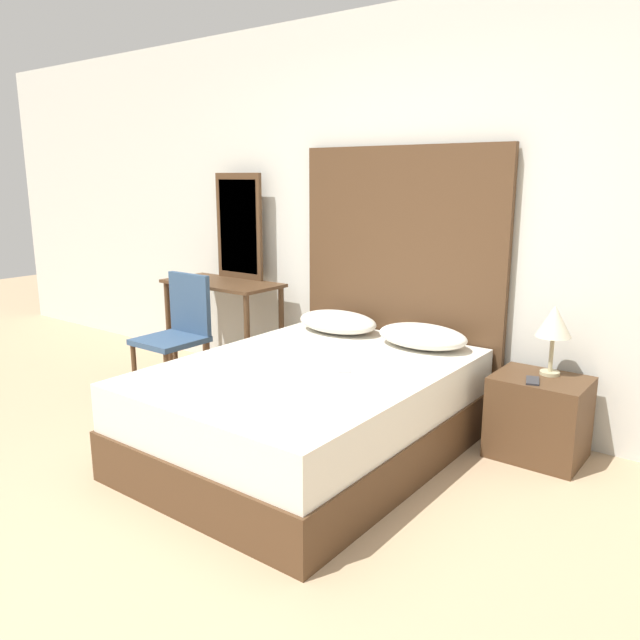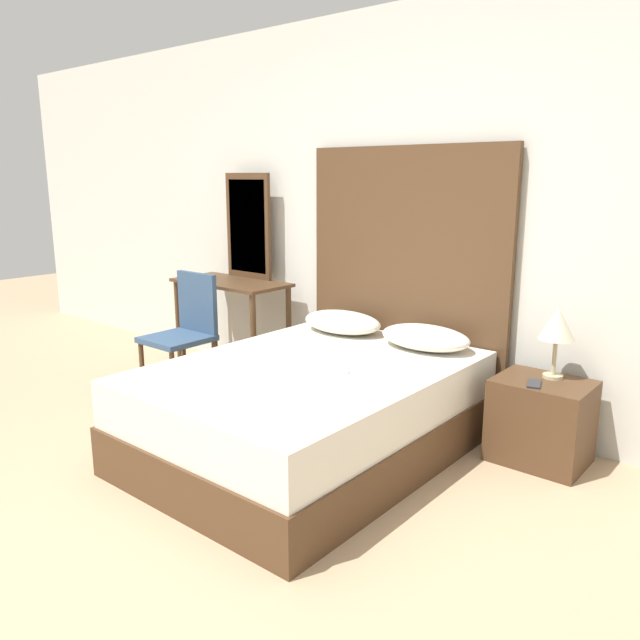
{
  "view_description": "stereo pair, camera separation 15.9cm",
  "coord_description": "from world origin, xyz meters",
  "px_view_note": "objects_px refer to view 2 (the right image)",
  "views": [
    {
      "loc": [
        2.0,
        -1.47,
        1.61
      ],
      "look_at": [
        -0.12,
        1.33,
        0.8
      ],
      "focal_mm": 35.0,
      "sensor_mm": 36.0,
      "label": 1
    },
    {
      "loc": [
        2.13,
        -1.37,
        1.61
      ],
      "look_at": [
        -0.12,
        1.33,
        0.8
      ],
      "focal_mm": 35.0,
      "sensor_mm": 36.0,
      "label": 2
    }
  ],
  "objects_px": {
    "vanity_desk": "(231,299)",
    "phone_on_nightstand": "(534,384)",
    "bed": "(309,410)",
    "table_lamp": "(557,326)",
    "nightstand": "(541,421)",
    "chair": "(186,327)",
    "phone_on_bed": "(342,369)"
  },
  "relations": [
    {
      "from": "vanity_desk",
      "to": "phone_on_nightstand",
      "type": "bearing_deg",
      "value": -1.26
    },
    {
      "from": "bed",
      "to": "table_lamp",
      "type": "bearing_deg",
      "value": 37.67
    },
    {
      "from": "table_lamp",
      "to": "phone_on_nightstand",
      "type": "height_order",
      "value": "table_lamp"
    },
    {
      "from": "nightstand",
      "to": "chair",
      "type": "xyz_separation_m",
      "value": [
        -2.49,
        -0.54,
        0.27
      ]
    },
    {
      "from": "nightstand",
      "to": "bed",
      "type": "bearing_deg",
      "value": -144.65
    },
    {
      "from": "phone_on_bed",
      "to": "nightstand",
      "type": "height_order",
      "value": "phone_on_bed"
    },
    {
      "from": "table_lamp",
      "to": "bed",
      "type": "bearing_deg",
      "value": -142.33
    },
    {
      "from": "phone_on_nightstand",
      "to": "nightstand",
      "type": "bearing_deg",
      "value": 79.46
    },
    {
      "from": "table_lamp",
      "to": "chair",
      "type": "relative_size",
      "value": 0.46
    },
    {
      "from": "phone_on_bed",
      "to": "nightstand",
      "type": "xyz_separation_m",
      "value": [
        0.88,
        0.72,
        -0.31
      ]
    },
    {
      "from": "vanity_desk",
      "to": "chair",
      "type": "bearing_deg",
      "value": -85.57
    },
    {
      "from": "nightstand",
      "to": "table_lamp",
      "type": "xyz_separation_m",
      "value": [
        0.02,
        0.08,
        0.55
      ]
    },
    {
      "from": "bed",
      "to": "chair",
      "type": "bearing_deg",
      "value": 170.74
    },
    {
      "from": "phone_on_bed",
      "to": "table_lamp",
      "type": "height_order",
      "value": "table_lamp"
    },
    {
      "from": "phone_on_nightstand",
      "to": "vanity_desk",
      "type": "bearing_deg",
      "value": 178.74
    },
    {
      "from": "phone_on_bed",
      "to": "bed",
      "type": "bearing_deg",
      "value": -167.21
    },
    {
      "from": "nightstand",
      "to": "chair",
      "type": "bearing_deg",
      "value": -167.81
    },
    {
      "from": "phone_on_nightstand",
      "to": "chair",
      "type": "bearing_deg",
      "value": -169.99
    },
    {
      "from": "bed",
      "to": "vanity_desk",
      "type": "height_order",
      "value": "vanity_desk"
    },
    {
      "from": "vanity_desk",
      "to": "chair",
      "type": "relative_size",
      "value": 1.08
    },
    {
      "from": "nightstand",
      "to": "phone_on_nightstand",
      "type": "relative_size",
      "value": 3.13
    },
    {
      "from": "bed",
      "to": "phone_on_nightstand",
      "type": "bearing_deg",
      "value": 32.06
    },
    {
      "from": "nightstand",
      "to": "vanity_desk",
      "type": "height_order",
      "value": "vanity_desk"
    },
    {
      "from": "vanity_desk",
      "to": "phone_on_bed",
      "type": "bearing_deg",
      "value": -22.21
    },
    {
      "from": "bed",
      "to": "nightstand",
      "type": "distance_m",
      "value": 1.33
    },
    {
      "from": "phone_on_bed",
      "to": "phone_on_nightstand",
      "type": "relative_size",
      "value": 0.98
    },
    {
      "from": "bed",
      "to": "vanity_desk",
      "type": "bearing_deg",
      "value": 153.5
    },
    {
      "from": "vanity_desk",
      "to": "nightstand",
      "type": "bearing_deg",
      "value": 1.06
    },
    {
      "from": "bed",
      "to": "table_lamp",
      "type": "height_order",
      "value": "table_lamp"
    },
    {
      "from": "bed",
      "to": "chair",
      "type": "distance_m",
      "value": 1.45
    },
    {
      "from": "bed",
      "to": "table_lamp",
      "type": "relative_size",
      "value": 4.74
    },
    {
      "from": "table_lamp",
      "to": "phone_on_nightstand",
      "type": "xyz_separation_m",
      "value": [
        -0.04,
        -0.18,
        -0.3
      ]
    }
  ]
}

